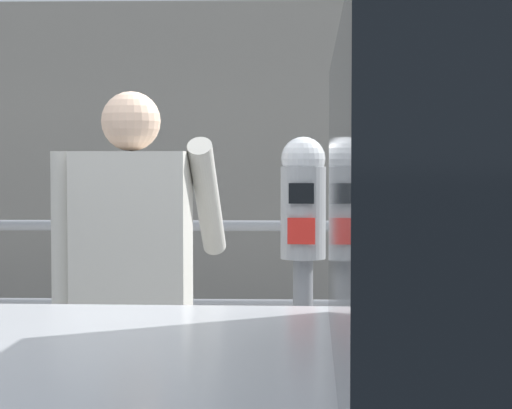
% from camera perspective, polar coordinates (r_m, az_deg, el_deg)
% --- Properties ---
extents(parking_meter, '(0.16, 0.17, 1.44)m').
position_cam_1_polar(parking_meter, '(3.64, 2.58, -2.95)').
color(parking_meter, slate).
rests_on(parking_meter, sidewalk_curb).
extents(pedestrian_at_meter, '(0.62, 0.52, 1.61)m').
position_cam_1_polar(pedestrian_at_meter, '(3.83, -6.76, -4.34)').
color(pedestrian_at_meter, black).
rests_on(pedestrian_at_meter, sidewalk_curb).
extents(background_railing, '(24.06, 0.06, 1.01)m').
position_cam_1_polar(background_railing, '(5.86, 1.04, -3.62)').
color(background_railing, gray).
rests_on(background_railing, sidewalk_curb).
extents(backdrop_wall, '(32.00, 0.50, 2.72)m').
position_cam_1_polar(backdrop_wall, '(8.41, 1.33, 1.61)').
color(backdrop_wall, gray).
rests_on(backdrop_wall, ground).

